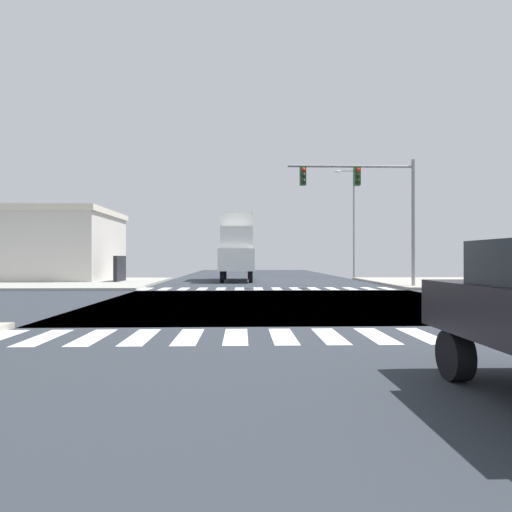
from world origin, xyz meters
name	(u,v)px	position (x,y,z in m)	size (l,w,h in m)	color
ground	(285,303)	(0.00, 0.00, -0.03)	(90.00, 90.00, 0.05)	#2B3038
sidewalk_corner_ne	(466,282)	(13.00, 12.00, 0.07)	(12.00, 12.00, 0.14)	#A09B91
sidewalk_corner_nw	(63,283)	(-13.00, 12.00, 0.07)	(12.00, 12.00, 0.14)	#999A91
crosswalk_near	(306,336)	(-0.25, -7.30, 0.00)	(13.50, 2.00, 0.01)	silver
crosswalk_far	(267,289)	(-0.25, 7.30, 0.00)	(13.50, 2.00, 0.01)	silver
traffic_signal_mast	(366,193)	(5.20, 7.58, 5.25)	(7.06, 0.55, 7.10)	gray
street_lamp	(351,214)	(7.77, 21.31, 5.43)	(1.78, 0.32, 9.24)	gray
bank_building	(23,246)	(-17.37, 15.94, 2.55)	(14.29, 8.66, 5.09)	beige
box_truck_leading_1	(237,246)	(-2.00, 15.86, 2.56)	(2.40, 7.20, 4.85)	black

